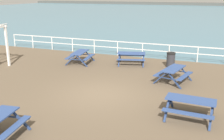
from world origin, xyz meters
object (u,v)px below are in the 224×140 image
Objects in this scene: picnic_table_seaward at (173,71)px; litter_bin at (171,60)px; picnic_table_far_right at (190,104)px; picnic_table_corner at (80,55)px; picnic_table_mid_centre at (131,56)px.

litter_bin reaches higher than picnic_table_seaward.
picnic_table_far_right is at bearing -149.40° from picnic_table_seaward.
picnic_table_corner is 2.09× the size of litter_bin.
litter_bin is at bearing -10.49° from picnic_table_mid_centre.
picnic_table_mid_centre is 2.24× the size of litter_bin.
picnic_table_far_right is 0.95× the size of picnic_table_corner.
picnic_table_far_right is at bearing -134.82° from picnic_table_corner.
picnic_table_seaward is 6.64m from picnic_table_corner.
picnic_table_corner is 5.93m from litter_bin.
picnic_table_corner is (-3.28, -0.94, 0.00)m from picnic_table_mid_centre.
picnic_table_corner is at bearing -168.96° from litter_bin.
picnic_table_mid_centre is 1.01× the size of picnic_table_seaward.
picnic_table_seaward is at bearing -55.79° from picnic_table_mid_centre.
picnic_table_mid_centre and picnic_table_far_right have the same top height.
picnic_table_seaward is (-1.21, 3.99, 0.00)m from picnic_table_far_right.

